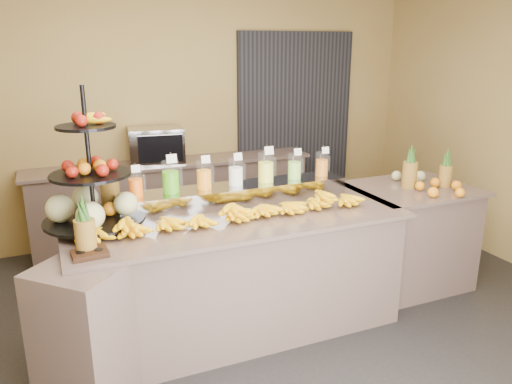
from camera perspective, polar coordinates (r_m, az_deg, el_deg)
ground at (r=3.88m, az=-0.29°, el=-17.15°), size 6.00×6.00×0.00m
room_envelope at (r=4.04m, az=-2.28°, el=12.61°), size 6.04×5.02×2.82m
buffet_counter at (r=3.82m, az=-3.46°, el=-9.68°), size 2.75×1.25×0.93m
right_counter at (r=4.79m, az=16.87°, el=-4.79°), size 1.08×0.88×0.93m
back_ledge at (r=5.63m, az=-9.27°, el=-1.10°), size 3.10×0.55×0.93m
pitcher_tray at (r=3.97m, az=-2.30°, el=-0.26°), size 1.85×0.30×0.15m
juice_pitcher_orange_a at (r=3.73m, az=-13.58°, el=0.76°), size 0.11×0.11×0.26m
juice_pitcher_green at (r=3.77m, az=-9.72°, el=1.49°), size 0.13×0.14×0.32m
juice_pitcher_orange_b at (r=3.84m, az=-5.95°, el=1.74°), size 0.12×0.12×0.28m
juice_pitcher_milk at (r=3.93m, az=-2.33°, el=2.11°), size 0.12×0.12×0.28m
juice_pitcher_lemon at (r=4.02m, az=1.13°, el=2.63°), size 0.13×0.13×0.31m
juice_pitcher_lime at (r=4.13m, az=4.42°, el=2.78°), size 0.11×0.12×0.27m
juice_pitcher_orange_c at (r=4.26m, az=7.53°, el=3.06°), size 0.11×0.11×0.26m
banana_heap at (r=3.61m, az=-2.80°, el=-2.15°), size 2.10×0.19×0.17m
fruit_stand at (r=3.59m, az=-17.43°, el=-0.05°), size 0.80×0.80×0.97m
condiment_caddy at (r=3.18m, az=-18.46°, el=-6.68°), size 0.22×0.17×0.03m
pineapple_left_a at (r=3.19m, az=-18.95°, el=-4.32°), size 0.13×0.13×0.37m
pineapple_left_b at (r=3.91m, az=-16.32°, el=0.07°), size 0.14×0.14×0.42m
right_fruit_pile at (r=4.60m, az=19.59°, el=1.11°), size 0.44×0.42×0.23m
oven_warmer at (r=5.43m, az=-11.34°, el=5.25°), size 0.61×0.47×0.38m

